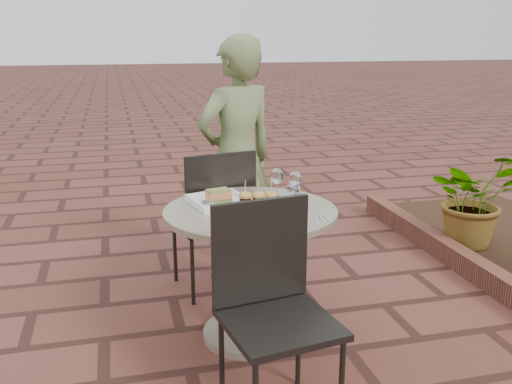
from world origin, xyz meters
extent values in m
plane|color=#592C23|center=(0.00, 0.00, 0.00)|extent=(60.00, 60.00, 0.00)
cylinder|color=gray|center=(-0.05, -0.16, 0.02)|extent=(0.52, 0.52, 0.04)
cylinder|color=gray|center=(-0.05, -0.16, 0.35)|extent=(0.08, 0.08, 0.70)
cylinder|color=tan|center=(-0.05, -0.16, 0.71)|extent=(0.90, 0.90, 0.03)
cube|color=black|center=(-0.15, 0.52, 0.45)|extent=(0.51, 0.51, 0.03)
cube|color=black|center=(-0.11, 0.32, 0.70)|extent=(0.44, 0.10, 0.46)
cylinder|color=black|center=(0.01, 0.74, 0.22)|extent=(0.02, 0.02, 0.44)
cylinder|color=black|center=(-0.37, 0.67, 0.22)|extent=(0.02, 0.02, 0.44)
cylinder|color=black|center=(0.07, 0.36, 0.22)|extent=(0.02, 0.02, 0.44)
cylinder|color=black|center=(-0.30, 0.30, 0.22)|extent=(0.02, 0.02, 0.44)
cube|color=black|center=(-0.09, -0.86, 0.45)|extent=(0.50, 0.50, 0.03)
cube|color=black|center=(-0.13, -0.66, 0.70)|extent=(0.44, 0.10, 0.46)
cylinder|color=black|center=(-0.31, -0.70, 0.22)|extent=(0.02, 0.02, 0.44)
cylinder|color=black|center=(0.06, -0.64, 0.22)|extent=(0.02, 0.02, 0.44)
imported|color=#566537|center=(0.07, 0.71, 0.80)|extent=(0.69, 0.58, 1.61)
cube|color=silver|center=(-0.19, -0.01, 0.74)|extent=(0.34, 0.34, 0.01)
cube|color=#DD7B4E|center=(-0.19, -0.01, 0.78)|extent=(0.14, 0.11, 0.04)
cube|color=brown|center=(-0.19, -0.01, 0.80)|extent=(0.13, 0.10, 0.01)
cube|color=silver|center=(-0.02, -0.20, 0.74)|extent=(0.29, 0.29, 0.01)
cube|color=silver|center=(-0.02, -0.37, 0.74)|extent=(0.26, 0.26, 0.01)
ellipsoid|color=#D6587A|center=(-0.06, -0.42, 0.75)|extent=(0.04, 0.03, 0.02)
cylinder|color=white|center=(0.16, -0.24, 0.73)|extent=(0.06, 0.06, 0.00)
cylinder|color=white|center=(0.16, -0.24, 0.77)|extent=(0.01, 0.01, 0.07)
ellipsoid|color=white|center=(0.16, -0.24, 0.85)|extent=(0.07, 0.07, 0.09)
cylinder|color=white|center=(0.16, -0.24, 0.84)|extent=(0.05, 0.05, 0.04)
cylinder|color=white|center=(0.14, 0.01, 0.73)|extent=(0.06, 0.06, 0.00)
cylinder|color=white|center=(0.14, 0.01, 0.77)|extent=(0.01, 0.01, 0.08)
ellipsoid|color=white|center=(0.14, 0.01, 0.85)|extent=(0.07, 0.07, 0.09)
cylinder|color=white|center=(0.22, -0.06, 0.73)|extent=(0.06, 0.06, 0.00)
cylinder|color=white|center=(0.22, -0.06, 0.77)|extent=(0.01, 0.01, 0.07)
ellipsoid|color=white|center=(0.22, -0.06, 0.85)|extent=(0.07, 0.07, 0.09)
cylinder|color=silver|center=(-0.27, -0.13, 0.75)|extent=(0.07, 0.07, 0.05)
cube|color=brown|center=(1.60, 0.30, 0.07)|extent=(0.12, 3.00, 0.15)
imported|color=#33662D|center=(1.86, 0.67, 0.42)|extent=(0.76, 0.69, 0.73)
camera|label=1|loc=(-0.71, -2.89, 1.60)|focal=40.00mm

